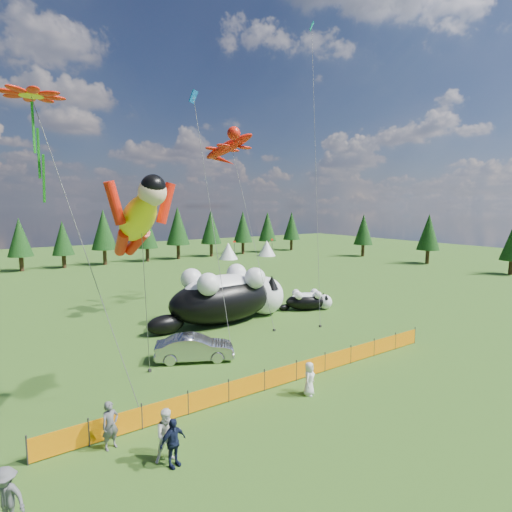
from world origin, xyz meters
The scene contains 17 objects.
ground centered at (0.00, 0.00, 0.00)m, with size 160.00×160.00×0.00m, color #163D0B.
safety_fence centered at (0.00, -3.00, 0.50)m, with size 22.06×0.06×1.10m.
tree_line centered at (0.00, 45.00, 4.00)m, with size 90.00×4.00×8.00m, color black, non-canonical shape.
festival_tents centered at (11.00, 40.00, 1.40)m, with size 50.00×3.20×2.80m, color white, non-canonical shape.
cat_large centered at (3.48, 8.17, 2.01)m, with size 11.73×4.50×4.23m.
cat_small centered at (11.00, 7.34, 0.82)m, with size 4.47×3.04×1.72m.
car centered at (-2.10, 2.43, 0.74)m, with size 1.57×4.49×1.48m, color #ACABB0.
spectator_a centered at (-8.36, -3.60, 0.90)m, with size 0.66×0.43×1.80m, color #57565B.
spectator_b centered at (-6.88, -5.47, 0.95)m, with size 0.93×0.55×1.90m, color white.
spectator_c centered at (-6.85, -5.85, 0.86)m, with size 1.01×0.52×1.72m, color #141B37.
spectator_d centered at (-11.71, -5.78, 0.89)m, with size 1.15×0.60×1.79m, color #57565B.
spectator_e centered at (0.51, -4.53, 0.80)m, with size 0.78×0.51×1.60m, color white.
superhero_kite centered at (-6.56, -1.95, 8.36)m, with size 4.06×6.51×10.81m.
gecko_kite centered at (5.44, 11.25, 13.77)m, with size 6.10×10.90×15.84m.
flower_kite centered at (-9.76, 0.70, 13.12)m, with size 4.73×4.81×13.82m.
diamond_kite_a centered at (0.36, 6.93, 15.49)m, with size 1.07×5.63×17.19m.
diamond_kite_b centered at (12.84, 9.45, 22.65)m, with size 5.35×7.45×25.84m.
Camera 1 is at (-11.64, -17.97, 8.87)m, focal length 28.00 mm.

